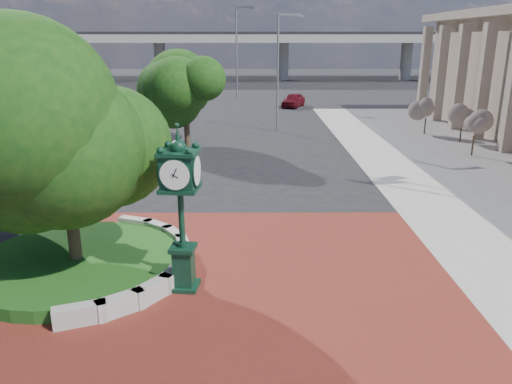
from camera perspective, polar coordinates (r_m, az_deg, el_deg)
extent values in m
plane|color=black|center=(15.15, -1.34, -8.87)|extent=(200.00, 200.00, 0.00)
cube|color=maroon|center=(14.25, -1.41, -10.56)|extent=(12.00, 12.00, 0.04)
cube|color=#9E9B93|center=(13.07, -19.48, -13.15)|extent=(1.29, 0.76, 0.54)
cube|color=#9E9B93|center=(13.21, -15.24, -12.38)|extent=(1.20, 1.04, 0.54)
cube|color=#9E9B93|center=(13.65, -11.72, -11.08)|extent=(1.00, 1.22, 0.54)
cube|color=#9E9B93|center=(14.34, -9.33, -9.49)|extent=(0.71, 1.30, 0.54)
cube|color=#9E9B93|center=(15.17, -8.22, -7.87)|extent=(0.35, 1.25, 0.54)
cube|color=#9E9B93|center=(16.06, -8.29, -6.41)|extent=(0.71, 1.30, 0.54)
cube|color=#9E9B93|center=(16.92, -9.34, -5.21)|extent=(1.00, 1.22, 0.54)
cube|color=#9E9B93|center=(17.68, -11.15, -4.31)|extent=(1.20, 1.04, 0.54)
cube|color=#9E9B93|center=(18.28, -13.52, -3.73)|extent=(1.29, 0.76, 0.54)
cylinder|color=#174313|center=(15.96, -19.76, -7.74)|extent=(6.10, 6.10, 0.40)
cube|color=#9E9B93|center=(83.60, -0.43, 17.13)|extent=(90.00, 12.00, 1.20)
cube|color=black|center=(83.60, -0.43, 17.68)|extent=(90.00, 12.00, 0.40)
cylinder|color=#9E9B93|center=(90.82, -23.77, 13.53)|extent=(1.80, 1.80, 6.00)
cylinder|color=#9E9B93|center=(85.07, -10.92, 14.48)|extent=(1.80, 1.80, 6.00)
cylinder|color=#9E9B93|center=(83.81, 3.11, 14.71)|extent=(1.80, 1.80, 6.00)
cylinder|color=#9E9B93|center=(87.25, 16.76, 14.13)|extent=(1.80, 1.80, 6.00)
cylinder|color=#38281C|center=(15.62, -20.09, -4.79)|extent=(0.36, 0.36, 2.17)
sphere|color=#103C11|center=(14.89, -21.13, 4.71)|extent=(5.20, 5.20, 5.20)
cylinder|color=#38281C|center=(32.40, -7.89, 6.94)|extent=(0.36, 0.36, 1.92)
sphere|color=#103C11|center=(32.07, -8.06, 10.96)|extent=(4.40, 4.40, 4.40)
cube|color=black|center=(14.19, -8.15, -10.61)|extent=(0.84, 0.84, 0.15)
cube|color=black|center=(13.92, -8.25, -8.45)|extent=(0.58, 0.58, 1.05)
cube|color=black|center=(13.69, -8.35, -6.36)|extent=(0.74, 0.74, 0.11)
cylinder|color=black|center=(13.37, -8.51, -2.93)|extent=(0.16, 0.16, 1.63)
cube|color=black|center=(12.99, -8.76, 2.47)|extent=(0.95, 0.95, 0.86)
cylinder|color=white|center=(12.57, -9.26, 1.94)|extent=(0.77, 0.14, 0.77)
cylinder|color=white|center=(13.41, -8.30, 2.96)|extent=(0.77, 0.14, 0.77)
cylinder|color=white|center=(13.10, -10.67, 2.50)|extent=(0.14, 0.77, 0.77)
cylinder|color=white|center=(12.88, -6.82, 2.43)|extent=(0.14, 0.77, 0.77)
sphere|color=black|center=(12.85, -8.88, 5.03)|extent=(0.42, 0.42, 0.42)
cone|color=black|center=(12.79, -8.95, 6.41)|extent=(0.17, 0.17, 0.48)
imported|color=#5A0C15|center=(50.79, 4.30, 10.42)|extent=(2.91, 4.28, 1.35)
cylinder|color=slate|center=(36.90, 2.49, 13.24)|extent=(0.15, 0.15, 8.20)
cube|color=slate|center=(37.00, 3.90, 19.59)|extent=(1.64, 0.36, 0.11)
cube|color=slate|center=(37.15, 5.07, 19.41)|extent=(0.48, 0.29, 0.14)
cylinder|color=slate|center=(57.09, -2.23, 15.44)|extent=(0.17, 0.17, 9.77)
cube|color=slate|center=(56.80, -1.31, 20.37)|extent=(1.90, 0.79, 0.13)
cube|color=slate|center=(56.51, -0.43, 20.28)|extent=(0.60, 0.43, 0.16)
cylinder|color=#38281C|center=(31.87, 23.51, 4.84)|extent=(0.10, 0.10, 1.20)
sphere|color=#A45289|center=(31.70, 23.73, 6.60)|extent=(1.20, 1.20, 1.20)
cylinder|color=#38281C|center=(35.73, 22.34, 6.18)|extent=(0.10, 0.10, 1.20)
sphere|color=#A45289|center=(35.57, 22.53, 7.76)|extent=(1.20, 1.20, 1.20)
cylinder|color=#38281C|center=(37.96, 18.75, 7.14)|extent=(0.10, 0.10, 1.20)
sphere|color=#A45289|center=(37.82, 18.89, 8.63)|extent=(1.20, 1.20, 1.20)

